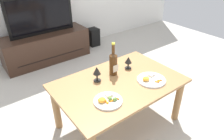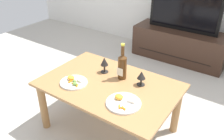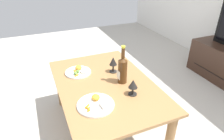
{
  "view_description": "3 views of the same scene",
  "coord_description": "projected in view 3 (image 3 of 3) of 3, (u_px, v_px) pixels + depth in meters",
  "views": [
    {
      "loc": [
        -1.02,
        -1.22,
        1.58
      ],
      "look_at": [
        -0.03,
        0.07,
        0.62
      ],
      "focal_mm": 32.61,
      "sensor_mm": 36.0,
      "label": 1
    },
    {
      "loc": [
        1.01,
        -1.4,
        1.62
      ],
      "look_at": [
        -0.01,
        0.06,
        0.62
      ],
      "focal_mm": 37.79,
      "sensor_mm": 36.0,
      "label": 2
    },
    {
      "loc": [
        1.33,
        -0.49,
        1.43
      ],
      "look_at": [
        -0.02,
        0.07,
        0.62
      ],
      "focal_mm": 31.56,
      "sensor_mm": 36.0,
      "label": 3
    }
  ],
  "objects": [
    {
      "name": "goblet_left",
      "position": [
        113.0,
        62.0,
        1.81
      ],
      "size": [
        0.07,
        0.07,
        0.15
      ],
      "color": "black",
      "rests_on": "dining_table"
    },
    {
      "name": "goblet_right",
      "position": [
        133.0,
        85.0,
        1.5
      ],
      "size": [
        0.07,
        0.07,
        0.13
      ],
      "color": "black",
      "rests_on": "dining_table"
    },
    {
      "name": "dining_table",
      "position": [
        105.0,
        91.0,
        1.73
      ],
      "size": [
        1.18,
        0.79,
        0.52
      ],
      "color": "#9E7042",
      "rests_on": "ground_plane"
    },
    {
      "name": "ground_plane",
      "position": [
        106.0,
        127.0,
        1.94
      ],
      "size": [
        6.4,
        6.4,
        0.0
      ],
      "primitive_type": "plane",
      "color": "#B7B2A8"
    },
    {
      "name": "dinner_plate_left",
      "position": [
        78.0,
        72.0,
        1.83
      ],
      "size": [
        0.24,
        0.24,
        0.05
      ],
      "color": "white",
      "rests_on": "dining_table"
    },
    {
      "name": "wine_bottle",
      "position": [
        123.0,
        69.0,
        1.64
      ],
      "size": [
        0.08,
        0.08,
        0.34
      ],
      "color": "#4C2D14",
      "rests_on": "dining_table"
    },
    {
      "name": "dinner_plate_right",
      "position": [
        96.0,
        104.0,
        1.42
      ],
      "size": [
        0.27,
        0.27,
        0.05
      ],
      "color": "white",
      "rests_on": "dining_table"
    }
  ]
}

